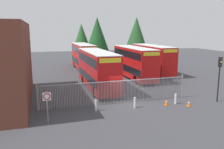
% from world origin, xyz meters
% --- Properties ---
extents(ground_plane, '(100.00, 100.00, 0.00)m').
position_xyz_m(ground_plane, '(0.00, 8.00, 0.00)').
color(ground_plane, '#3D3D42').
extents(palisade_fence, '(14.17, 0.14, 2.35)m').
position_xyz_m(palisade_fence, '(-0.82, 0.00, 1.18)').
color(palisade_fence, gray).
rests_on(palisade_fence, ground).
extents(double_decker_bus_near_gate, '(2.54, 10.81, 4.42)m').
position_xyz_m(double_decker_bus_near_gate, '(-1.18, 6.00, 2.42)').
color(double_decker_bus_near_gate, red).
rests_on(double_decker_bus_near_gate, ground).
extents(double_decker_bus_behind_fence_left, '(2.54, 10.81, 4.42)m').
position_xyz_m(double_decker_bus_behind_fence_left, '(5.26, 10.48, 2.42)').
color(double_decker_bus_behind_fence_left, red).
rests_on(double_decker_bus_behind_fence_left, ground).
extents(double_decker_bus_behind_fence_right, '(2.54, 10.81, 4.42)m').
position_xyz_m(double_decker_bus_behind_fence_right, '(9.57, 13.52, 2.42)').
color(double_decker_bus_behind_fence_right, red).
rests_on(double_decker_bus_behind_fence_right, ground).
extents(double_decker_bus_far_back, '(2.54, 10.81, 4.42)m').
position_xyz_m(double_decker_bus_far_back, '(-0.23, 20.53, 2.42)').
color(double_decker_bus_far_back, red).
rests_on(double_decker_bus_far_back, ground).
extents(bollard_near_left, '(0.20, 0.20, 0.95)m').
position_xyz_m(bollard_near_left, '(-3.09, -1.44, 0.47)').
color(bollard_near_left, silver).
rests_on(bollard_near_left, ground).
extents(bollard_center_front, '(0.20, 0.20, 0.95)m').
position_xyz_m(bollard_center_front, '(0.37, -1.70, 0.47)').
color(bollard_center_front, silver).
rests_on(bollard_center_front, ground).
extents(bollard_near_right, '(0.20, 0.20, 0.95)m').
position_xyz_m(bollard_near_right, '(4.44, -1.74, 0.47)').
color(bollard_near_right, silver).
rests_on(bollard_near_right, ground).
extents(traffic_cone_by_gate, '(0.34, 0.34, 0.59)m').
position_xyz_m(traffic_cone_by_gate, '(3.43, -1.86, 0.29)').
color(traffic_cone_by_gate, orange).
rests_on(traffic_cone_by_gate, ground).
extents(traffic_cone_mid_forecourt, '(0.34, 0.34, 0.59)m').
position_xyz_m(traffic_cone_mid_forecourt, '(5.20, -2.75, 0.29)').
color(traffic_cone_mid_forecourt, orange).
rests_on(traffic_cone_mid_forecourt, ground).
extents(speed_limit_sign_post, '(0.60, 0.14, 2.40)m').
position_xyz_m(speed_limit_sign_post, '(-7.10, -3.12, 1.78)').
color(speed_limit_sign_post, slate).
rests_on(speed_limit_sign_post, ground).
extents(traffic_light_kerbside, '(0.28, 0.33, 4.30)m').
position_xyz_m(traffic_light_kerbside, '(8.65, -2.31, 2.99)').
color(traffic_light_kerbside, black).
rests_on(traffic_light_kerbside, ground).
extents(tree_tall_back, '(4.93, 4.93, 9.25)m').
position_xyz_m(tree_tall_back, '(10.66, 22.80, 5.72)').
color(tree_tall_back, '#4C3823').
rests_on(tree_tall_back, ground).
extents(tree_short_side, '(4.58, 4.58, 9.11)m').
position_xyz_m(tree_short_side, '(2.75, 22.28, 5.82)').
color(tree_short_side, '#4C3823').
rests_on(tree_short_side, ground).
extents(tree_mid_row, '(4.13, 4.13, 8.06)m').
position_xyz_m(tree_mid_row, '(0.78, 27.76, 5.10)').
color(tree_mid_row, '#4C3823').
rests_on(tree_mid_row, ground).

